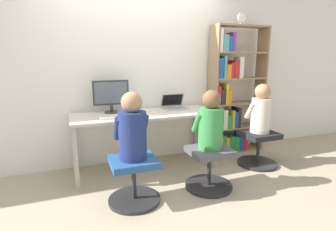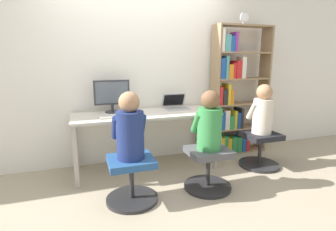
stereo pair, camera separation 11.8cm
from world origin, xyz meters
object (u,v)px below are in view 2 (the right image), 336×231
at_px(keyboard, 117,116).
at_px(office_chair_side, 260,149).
at_px(desk_clock, 245,18).
at_px(office_chair_left, 132,178).
at_px(laptop, 176,106).
at_px(office_chair_right, 208,167).
at_px(person_near_shelf, 263,111).
at_px(person_at_laptop, 209,123).
at_px(bookshelf, 233,98).
at_px(desktop_monitor, 112,96).
at_px(person_at_monitor, 130,129).

height_order(keyboard, office_chair_side, keyboard).
bearing_deg(desk_clock, office_chair_left, -154.45).
distance_m(laptop, office_chair_right, 1.09).
bearing_deg(person_near_shelf, office_chair_right, -160.08).
bearing_deg(desk_clock, laptop, 177.80).
bearing_deg(person_near_shelf, person_at_laptop, -160.30).
bearing_deg(person_near_shelf, bookshelf, 98.50).
bearing_deg(office_chair_left, bookshelf, 28.10).
bearing_deg(person_near_shelf, desktop_monitor, 162.35).
bearing_deg(person_near_shelf, desk_clock, 90.41).
xyz_separation_m(person_at_laptop, bookshelf, (0.89, 0.94, 0.10)).
distance_m(person_at_monitor, office_chair_side, 1.96).
distance_m(office_chair_left, person_at_laptop, 1.03).
distance_m(person_at_monitor, person_near_shelf, 1.89).
distance_m(bookshelf, office_chair_side, 0.87).
relative_size(person_at_monitor, office_chair_side, 1.25).
relative_size(laptop, person_at_monitor, 0.50).
xyz_separation_m(person_at_monitor, person_near_shelf, (1.86, 0.35, -0.00)).
distance_m(office_chair_side, person_near_shelf, 0.53).
bearing_deg(keyboard, desktop_monitor, 91.09).
height_order(person_at_laptop, desk_clock, desk_clock).
height_order(laptop, office_chair_left, laptop).
bearing_deg(desk_clock, person_at_monitor, -154.57).
xyz_separation_m(laptop, office_chair_side, (1.03, -0.58, -0.56)).
distance_m(desktop_monitor, person_near_shelf, 2.02).
bearing_deg(keyboard, office_chair_right, -34.50).
height_order(person_at_laptop, person_near_shelf, person_near_shelf).
bearing_deg(office_chair_side, desk_clock, 90.40).
height_order(person_at_monitor, person_near_shelf, person_at_monitor).
bearing_deg(desk_clock, office_chair_right, -137.52).
height_order(laptop, office_chair_right, laptop).
distance_m(office_chair_left, person_at_monitor, 0.53).
height_order(person_at_monitor, office_chair_side, person_at_monitor).
xyz_separation_m(bookshelf, desk_clock, (0.09, -0.06, 1.17)).
distance_m(laptop, keyboard, 0.93).
relative_size(keyboard, person_at_laptop, 0.63).
bearing_deg(laptop, person_at_monitor, -132.02).
bearing_deg(person_near_shelf, office_chair_side, -90.00).
bearing_deg(desk_clock, keyboard, -172.47).
xyz_separation_m(keyboard, person_near_shelf, (1.91, -0.29, -0.00)).
height_order(desktop_monitor, office_chair_side, desktop_monitor).
bearing_deg(desk_clock, office_chair_side, -89.60).
relative_size(desktop_monitor, laptop, 1.35).
bearing_deg(office_chair_left, person_near_shelf, 10.65).
bearing_deg(desk_clock, desktop_monitor, 177.85).
relative_size(desktop_monitor, office_chair_side, 0.85).
height_order(keyboard, bookshelf, bookshelf).
height_order(office_chair_left, desk_clock, desk_clock).
bearing_deg(keyboard, office_chair_left, -85.69).
bearing_deg(desktop_monitor, person_at_monitor, -86.76).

